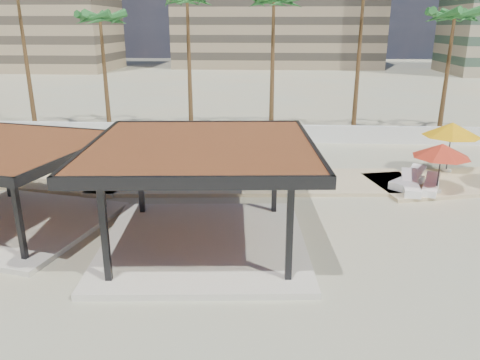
% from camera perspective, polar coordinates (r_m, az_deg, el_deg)
% --- Properties ---
extents(ground, '(200.00, 200.00, 0.00)m').
position_cam_1_polar(ground, '(17.47, -6.19, -7.70)').
color(ground, tan).
rests_on(ground, ground).
extents(promenade, '(44.45, 7.97, 0.24)m').
position_cam_1_polar(promenade, '(24.35, 1.44, 0.21)').
color(promenade, '#C6B284').
rests_on(promenade, ground).
extents(boundary_wall, '(56.00, 0.30, 1.20)m').
position_cam_1_polar(boundary_wall, '(32.36, -1.53, 5.79)').
color(boundary_wall, silver).
rests_on(boundary_wall, ground).
extents(pavilion_central, '(8.16, 8.16, 3.86)m').
position_cam_1_polar(pavilion_central, '(16.39, -4.56, -0.71)').
color(pavilion_central, beige).
rests_on(pavilion_central, ground).
extents(pavilion_west, '(8.01, 8.01, 3.40)m').
position_cam_1_polar(pavilion_west, '(20.07, -26.26, 0.16)').
color(pavilion_west, beige).
rests_on(pavilion_west, ground).
extents(umbrella_c, '(3.05, 3.05, 2.34)m').
position_cam_1_polar(umbrella_c, '(23.33, 23.40, 3.31)').
color(umbrella_c, beige).
rests_on(umbrella_c, promenade).
extents(umbrella_e, '(3.74, 3.74, 2.65)m').
position_cam_1_polar(umbrella_e, '(26.94, 24.43, 5.62)').
color(umbrella_e, beige).
rests_on(umbrella_e, promenade).
extents(lounger_b, '(1.31, 2.02, 0.73)m').
position_cam_1_polar(lounger_b, '(23.77, 22.20, -0.90)').
color(lounger_b, white).
rests_on(lounger_b, promenade).
extents(lounger_c, '(1.04, 2.29, 0.84)m').
position_cam_1_polar(lounger_c, '(23.49, 20.05, -0.80)').
color(lounger_c, white).
rests_on(lounger_c, promenade).
extents(lounger_d, '(2.10, 2.14, 0.86)m').
position_cam_1_polar(lounger_d, '(24.23, 19.72, -0.18)').
color(lounger_d, white).
rests_on(lounger_d, promenade).
extents(palm_c, '(3.00, 3.00, 8.97)m').
position_cam_1_polar(palm_c, '(35.58, -16.67, 17.94)').
color(palm_c, brown).
rests_on(palm_c, ground).
extents(palm_d, '(3.00, 3.00, 10.19)m').
position_cam_1_polar(palm_d, '(34.87, -6.45, 20.43)').
color(palm_d, brown).
rests_on(palm_d, ground).
extents(palm_e, '(3.00, 3.00, 10.07)m').
position_cam_1_polar(palm_e, '(33.87, 4.13, 20.37)').
color(palm_e, brown).
rests_on(palm_e, ground).
extents(palm_g, '(3.00, 3.00, 9.10)m').
position_cam_1_polar(palm_g, '(35.78, 24.65, 17.29)').
color(palm_g, brown).
rests_on(palm_g, ground).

